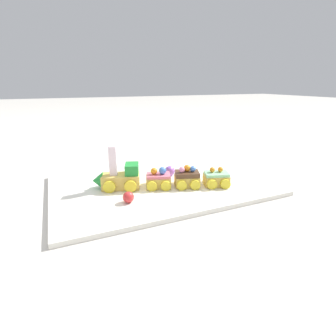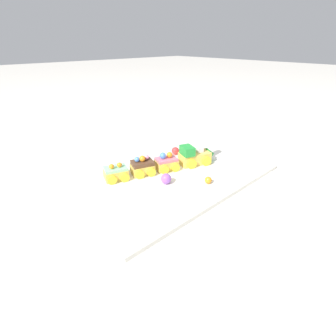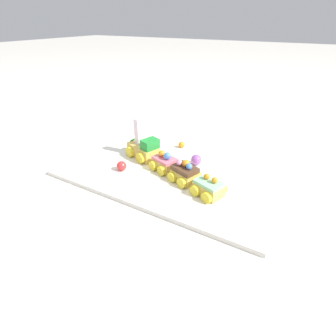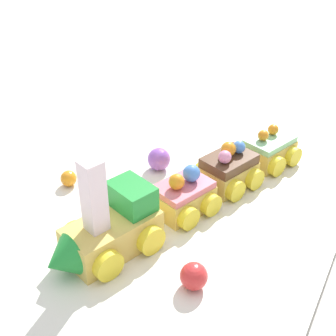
% 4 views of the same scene
% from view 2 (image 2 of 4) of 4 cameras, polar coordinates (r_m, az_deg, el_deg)
% --- Properties ---
extents(ground_plane, '(10.00, 10.00, 0.00)m').
position_cam_2_polar(ground_plane, '(0.84, 0.03, -1.88)').
color(ground_plane, beige).
extents(display_board, '(0.62, 0.42, 0.01)m').
position_cam_2_polar(display_board, '(0.84, 0.03, -1.52)').
color(display_board, white).
rests_on(display_board, ground_plane).
extents(cake_train_locomotive, '(0.14, 0.10, 0.12)m').
position_cam_2_polar(cake_train_locomotive, '(0.90, 6.26, 2.82)').
color(cake_train_locomotive, '#E0BC56').
rests_on(cake_train_locomotive, display_board).
extents(cake_car_strawberry, '(0.08, 0.09, 0.06)m').
position_cam_2_polar(cake_car_strawberry, '(0.86, -0.38, 1.08)').
color(cake_car_strawberry, '#E0BC56').
rests_on(cake_car_strawberry, display_board).
extents(cake_car_chocolate, '(0.08, 0.09, 0.06)m').
position_cam_2_polar(cake_car_chocolate, '(0.83, -5.57, 0.23)').
color(cake_car_chocolate, '#E0BC56').
rests_on(cake_car_chocolate, display_board).
extents(cake_car_mint, '(0.08, 0.09, 0.05)m').
position_cam_2_polar(cake_car_mint, '(0.81, -11.26, -1.08)').
color(cake_car_mint, '#E0BC56').
rests_on(cake_car_mint, display_board).
extents(gumball_orange, '(0.02, 0.02, 0.02)m').
position_cam_2_polar(gumball_orange, '(0.78, 8.75, -2.62)').
color(gumball_orange, orange).
rests_on(gumball_orange, display_board).
extents(gumball_red, '(0.03, 0.03, 0.03)m').
position_cam_2_polar(gumball_red, '(0.97, 1.61, 3.76)').
color(gumball_red, red).
rests_on(gumball_red, display_board).
extents(gumball_purple, '(0.03, 0.03, 0.03)m').
position_cam_2_polar(gumball_purple, '(0.77, -0.43, -2.34)').
color(gumball_purple, '#9956C6').
rests_on(gumball_purple, display_board).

